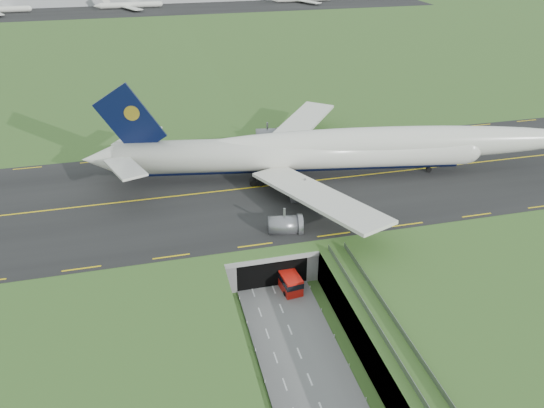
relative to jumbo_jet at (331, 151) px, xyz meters
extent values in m
plane|color=#3F6227|center=(-19.27, -34.64, -11.88)|extent=(900.00, 900.00, 0.00)
cube|color=gray|center=(-19.27, -34.64, -8.88)|extent=(800.00, 800.00, 6.00)
cube|color=slate|center=(-19.27, -42.14, -11.78)|extent=(12.00, 75.00, 0.20)
cube|color=black|center=(-19.27, -1.64, -5.79)|extent=(800.00, 44.00, 0.18)
cube|color=gray|center=(-19.27, -15.64, -6.38)|extent=(16.00, 22.00, 1.00)
cube|color=gray|center=(-26.27, -15.64, -8.88)|extent=(2.00, 22.00, 6.00)
cube|color=gray|center=(-12.27, -15.64, -8.88)|extent=(2.00, 22.00, 6.00)
cube|color=black|center=(-19.27, -20.64, -9.38)|extent=(12.00, 12.00, 5.00)
cube|color=#A8A8A3|center=(-19.27, -26.69, -6.28)|extent=(17.00, 0.50, 0.80)
cube|color=#A8A8A3|center=(-8.27, -53.14, -6.08)|extent=(3.00, 53.00, 0.50)
cube|color=gray|center=(-9.67, -53.14, -5.33)|extent=(0.06, 53.00, 1.00)
cube|color=gray|center=(-6.87, -53.14, -5.33)|extent=(0.06, 53.00, 1.00)
cylinder|color=#A8A8A3|center=(-8.27, -50.64, -9.08)|extent=(0.90, 0.90, 5.60)
cylinder|color=#A8A8A3|center=(-8.27, -38.64, -9.08)|extent=(0.90, 0.90, 5.60)
cylinder|color=silver|center=(-7.52, 1.26, -0.35)|extent=(72.96, 18.76, 6.85)
sphere|color=silver|center=(28.40, -4.75, -0.35)|extent=(7.73, 7.73, 6.72)
cone|color=silver|center=(-46.60, 7.79, -0.35)|extent=(8.47, 7.66, 6.51)
ellipsoid|color=silver|center=(11.88, -1.98, 1.20)|extent=(84.31, 20.13, 7.20)
ellipsoid|color=black|center=(27.34, -4.57, 0.51)|extent=(5.23, 3.75, 2.40)
cylinder|color=black|center=(-7.52, 1.26, -3.02)|extent=(68.72, 14.24, 2.88)
cube|color=silver|center=(-2.58, 17.80, -1.42)|extent=(26.20, 29.54, 2.88)
cube|color=silver|center=(-38.94, 14.65, 1.26)|extent=(11.00, 12.29, 1.10)
cube|color=silver|center=(-8.23, -16.00, -1.42)|extent=(18.27, 32.69, 2.88)
cube|color=silver|center=(-41.59, -1.19, 1.26)|extent=(8.31, 12.71, 1.10)
cube|color=black|center=(-39.74, 6.64, 7.69)|extent=(13.54, 2.88, 15.16)
cylinder|color=gold|center=(-39.21, 6.55, 9.29)|extent=(3.08, 1.23, 3.00)
cylinder|color=slate|center=(-5.07, 11.16, -4.74)|extent=(6.08, 4.40, 3.53)
cylinder|color=slate|center=(-8.21, 23.09, -4.74)|extent=(6.08, 4.40, 3.53)
cylinder|color=slate|center=(-8.43, -8.91, -4.74)|extent=(6.08, 4.40, 3.53)
cylinder|color=slate|center=(-15.27, -19.17, -4.74)|extent=(6.08, 4.40, 3.53)
cylinder|color=black|center=(21.22, -3.55, -5.11)|extent=(1.25, 0.72, 1.18)
cube|color=black|center=(-12.27, 2.05, -4.95)|extent=(7.57, 8.45, 1.50)
cube|color=red|center=(-16.81, -26.96, -10.17)|extent=(3.63, 7.83, 3.03)
cube|color=black|center=(-16.81, -26.96, -9.56)|extent=(3.70, 7.93, 1.01)
cube|color=black|center=(-16.81, -26.96, -11.43)|extent=(3.37, 7.30, 0.50)
cylinder|color=black|center=(-17.84, -29.61, -11.33)|extent=(0.45, 0.94, 0.91)
cylinder|color=black|center=(-18.38, -24.59, -11.33)|extent=(0.45, 0.94, 0.91)
cylinder|color=black|center=(-15.23, -29.32, -11.33)|extent=(0.45, 0.94, 0.91)
cylinder|color=black|center=(-15.78, -24.31, -11.33)|extent=(0.45, 0.94, 0.91)
cube|color=black|center=(-19.27, 235.36, -5.74)|extent=(320.00, 50.00, 0.08)
cylinder|color=silver|center=(-38.33, 240.36, -3.70)|extent=(34.00, 3.20, 3.20)
camera|label=1|loc=(-36.46, -95.94, 43.43)|focal=35.00mm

